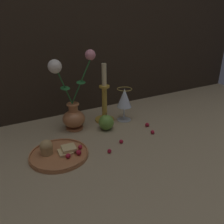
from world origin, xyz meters
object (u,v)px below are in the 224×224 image
wine_glass (124,99)px  apple_beside_vase (106,122)px  plate_with_pastries (58,153)px  candlestick (104,102)px  vase (73,106)px

wine_glass → apple_beside_vase: wine_glass is taller
plate_with_pastries → wine_glass: size_ratio=1.32×
candlestick → apple_beside_vase: 0.12m
plate_with_pastries → candlestick: bearing=32.9°
vase → wine_glass: (0.25, -0.03, -0.00)m
plate_with_pastries → wine_glass: bearing=21.3°
candlestick → apple_beside_vase: candlestick is taller
vase → apple_beside_vase: bearing=-33.7°
vase → plate_with_pastries: size_ratio=1.63×
wine_glass → candlestick: size_ratio=0.56×
candlestick → apple_beside_vase: size_ratio=3.57×
vase → candlestick: vase is taller
vase → plate_with_pastries: vase is taller
plate_with_pastries → wine_glass: 0.42m
plate_with_pastries → wine_glass: (0.38, 0.15, 0.09)m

